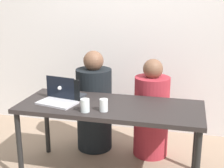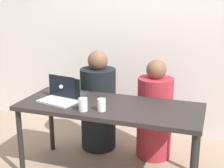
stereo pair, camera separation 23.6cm
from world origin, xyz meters
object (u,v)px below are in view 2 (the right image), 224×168
at_px(person_on_left, 98,106).
at_px(water_glass_center, 102,106).
at_px(laptop_front_left, 61,96).
at_px(person_on_right, 155,115).
at_px(water_glass_left, 83,105).
at_px(laptop_back_left, 67,92).

bearing_deg(person_on_left, water_glass_center, 99.97).
height_order(laptop_front_left, water_glass_center, laptop_front_left).
height_order(person_on_right, water_glass_left, person_on_right).
relative_size(person_on_right, water_glass_left, 9.35).
bearing_deg(laptop_back_left, person_on_left, -99.73).
bearing_deg(person_on_left, person_on_right, 166.21).
bearing_deg(water_glass_center, laptop_back_left, 150.25).
height_order(person_on_left, water_glass_center, person_on_left).
xyz_separation_m(person_on_left, laptop_back_left, (-0.16, -0.43, 0.28)).
relative_size(laptop_front_left, water_glass_left, 3.43).
xyz_separation_m(laptop_front_left, water_glass_center, (0.46, -0.12, -0.00)).
distance_m(person_on_left, laptop_back_left, 0.54).
xyz_separation_m(laptop_front_left, laptop_back_left, (-0.01, 0.15, 0.00)).
bearing_deg(water_glass_left, laptop_back_left, 134.57).
relative_size(laptop_front_left, laptop_back_left, 1.13).
bearing_deg(laptop_front_left, laptop_back_left, 105.75).
bearing_deg(laptop_front_left, person_on_left, 88.58).
height_order(person_on_left, laptop_back_left, person_on_left).
bearing_deg(laptop_back_left, laptop_front_left, 102.87).
distance_m(laptop_front_left, water_glass_left, 0.35).
bearing_deg(person_on_right, laptop_front_left, 23.99).
distance_m(person_on_left, laptop_front_left, 0.66).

